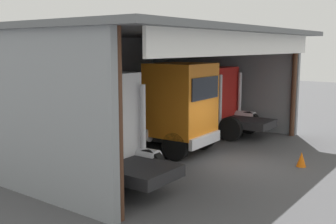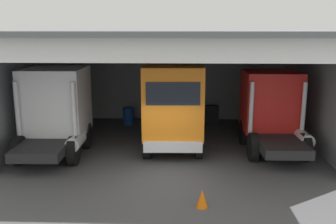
{
  "view_description": "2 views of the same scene",
  "coord_description": "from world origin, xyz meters",
  "px_view_note": "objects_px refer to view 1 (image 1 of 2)",
  "views": [
    {
      "loc": [
        -13.73,
        -6.82,
        4.45
      ],
      "look_at": [
        0.0,
        3.25,
        1.73
      ],
      "focal_mm": 43.95,
      "sensor_mm": 36.0,
      "label": 1
    },
    {
      "loc": [
        0.6,
        -12.44,
        5.25
      ],
      "look_at": [
        0.0,
        3.25,
        1.73
      ],
      "focal_mm": 40.15,
      "sensor_mm": 36.0,
      "label": 2
    }
  ],
  "objects_px": {
    "truck_orange_center_bay": "(176,106)",
    "truck_white_left_bay": "(94,126)",
    "tool_cart": "(118,121)",
    "traffic_cone": "(301,159)",
    "truck_red_center_left_bay": "(215,99)",
    "oil_drum": "(54,137)"
  },
  "relations": [
    {
      "from": "truck_orange_center_bay",
      "to": "truck_white_left_bay",
      "type": "bearing_deg",
      "value": 0.74
    },
    {
      "from": "tool_cart",
      "to": "traffic_cone",
      "type": "distance_m",
      "value": 10.32
    },
    {
      "from": "truck_red_center_left_bay",
      "to": "oil_drum",
      "type": "height_order",
      "value": "truck_red_center_left_bay"
    },
    {
      "from": "truck_orange_center_bay",
      "to": "truck_red_center_left_bay",
      "type": "distance_m",
      "value": 4.36
    },
    {
      "from": "truck_white_left_bay",
      "to": "truck_orange_center_bay",
      "type": "bearing_deg",
      "value": 1.54
    },
    {
      "from": "truck_white_left_bay",
      "to": "oil_drum",
      "type": "distance_m",
      "value": 5.75
    },
    {
      "from": "truck_red_center_left_bay",
      "to": "traffic_cone",
      "type": "relative_size",
      "value": 8.05
    },
    {
      "from": "truck_red_center_left_bay",
      "to": "oil_drum",
      "type": "relative_size",
      "value": 4.79
    },
    {
      "from": "traffic_cone",
      "to": "truck_white_left_bay",
      "type": "bearing_deg",
      "value": 141.04
    },
    {
      "from": "truck_red_center_left_bay",
      "to": "tool_cart",
      "type": "xyz_separation_m",
      "value": [
        -2.31,
        4.66,
        -1.28
      ]
    },
    {
      "from": "oil_drum",
      "to": "truck_white_left_bay",
      "type": "bearing_deg",
      "value": -114.71
    },
    {
      "from": "tool_cart",
      "to": "truck_orange_center_bay",
      "type": "bearing_deg",
      "value": -110.92
    },
    {
      "from": "traffic_cone",
      "to": "truck_orange_center_bay",
      "type": "bearing_deg",
      "value": 101.67
    },
    {
      "from": "traffic_cone",
      "to": "truck_red_center_left_bay",
      "type": "bearing_deg",
      "value": 59.72
    },
    {
      "from": "oil_drum",
      "to": "traffic_cone",
      "type": "bearing_deg",
      "value": -69.88
    },
    {
      "from": "oil_drum",
      "to": "traffic_cone",
      "type": "xyz_separation_m",
      "value": [
        3.61,
        -9.85,
        -0.19
      ]
    },
    {
      "from": "truck_white_left_bay",
      "to": "traffic_cone",
      "type": "height_order",
      "value": "truck_white_left_bay"
    },
    {
      "from": "tool_cart",
      "to": "truck_white_left_bay",
      "type": "bearing_deg",
      "value": -141.57
    },
    {
      "from": "truck_white_left_bay",
      "to": "oil_drum",
      "type": "xyz_separation_m",
      "value": [
        2.32,
        5.05,
        -1.46
      ]
    },
    {
      "from": "truck_orange_center_bay",
      "to": "traffic_cone",
      "type": "relative_size",
      "value": 8.13
    },
    {
      "from": "truck_orange_center_bay",
      "to": "truck_red_center_left_bay",
      "type": "bearing_deg",
      "value": -174.03
    },
    {
      "from": "truck_orange_center_bay",
      "to": "oil_drum",
      "type": "xyz_separation_m",
      "value": [
        -2.57,
        4.83,
        -1.51
      ]
    }
  ]
}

